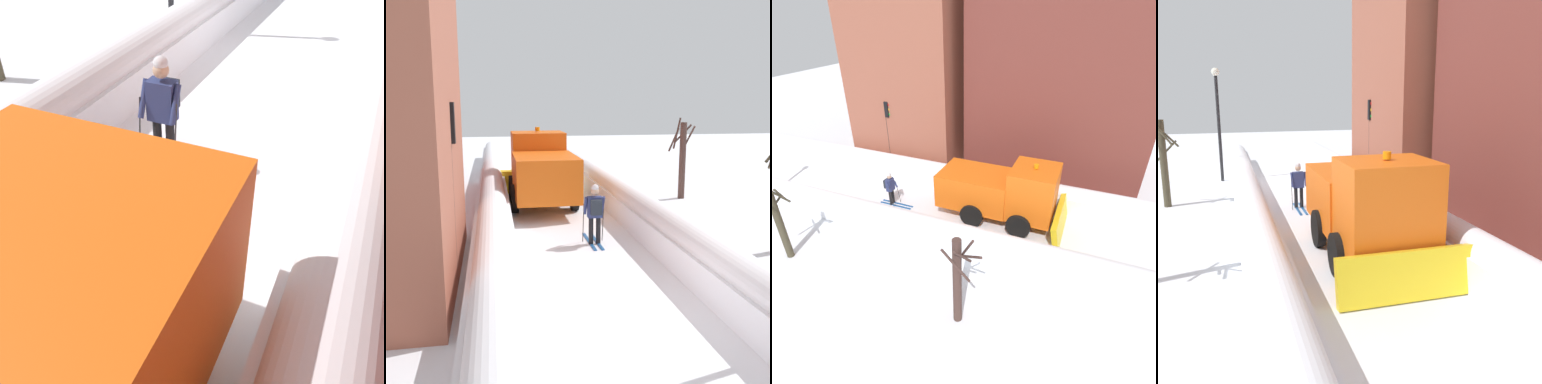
{
  "view_description": "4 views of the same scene",
  "coord_description": "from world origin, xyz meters",
  "views": [
    {
      "loc": [
        -2.21,
        10.09,
        3.92
      ],
      "look_at": [
        -0.84,
        6.91,
        1.26
      ],
      "focal_mm": 40.12,
      "sensor_mm": 36.0,
      "label": 1
    },
    {
      "loc": [
        -2.4,
        -8.28,
        4.16
      ],
      "look_at": [
        0.4,
        6.97,
        1.19
      ],
      "focal_mm": 44.08,
      "sensor_mm": 36.0,
      "label": 2
    },
    {
      "loc": [
        12.14,
        13.75,
        8.99
      ],
      "look_at": [
        -0.53,
        8.49,
        0.95
      ],
      "focal_mm": 29.98,
      "sensor_mm": 36.0,
      "label": 3
    },
    {
      "loc": [
        3.16,
        21.14,
        4.44
      ],
      "look_at": [
        -0.84,
        7.5,
        1.13
      ],
      "focal_mm": 39.78,
      "sensor_mm": 36.0,
      "label": 4
    }
  ],
  "objects": [
    {
      "name": "skier",
      "position": [
        0.52,
        4.87,
        1.0
      ],
      "size": [
        0.62,
        1.8,
        1.81
      ],
      "color": "black",
      "rests_on": "ground"
    }
  ]
}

